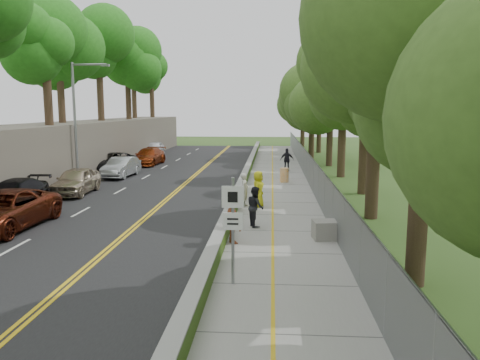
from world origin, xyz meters
TOP-DOWN VIEW (x-y plane):
  - ground at (0.00, 0.00)m, footprint 140.00×140.00m
  - road at (-5.40, 15.00)m, footprint 11.20×66.00m
  - sidewalk at (2.55, 15.00)m, footprint 4.20×66.00m
  - jersey_barrier at (0.25, 15.00)m, footprint 0.42×66.00m
  - rock_embankment at (-13.50, 15.00)m, footprint 5.00×66.00m
  - chainlink_fence at (4.65, 15.00)m, footprint 0.04×66.00m
  - trees_embankment at (-13.00, 15.00)m, footprint 6.40×66.00m
  - trees_fenceside at (7.00, 15.00)m, footprint 7.00×66.00m
  - streetlight at (-10.46, 14.00)m, footprint 2.52×0.22m
  - signpost at (1.05, -3.02)m, footprint 0.62×0.09m
  - construction_barrel at (3.00, 16.11)m, footprint 0.60×0.60m
  - concrete_block at (4.30, 1.91)m, footprint 1.19×0.96m
  - car_2 at (-9.04, 2.50)m, footprint 2.85×5.89m
  - car_3 at (-10.60, 5.90)m, footprint 2.42×5.42m
  - car_4 at (-9.44, 10.78)m, footprint 2.02×4.66m
  - car_5 at (-9.00, 17.81)m, footprint 1.84×4.53m
  - car_6 at (-10.60, 20.77)m, footprint 2.85×5.57m
  - car_7 at (-9.00, 25.53)m, footprint 2.41×5.27m
  - car_8 at (-10.60, 33.98)m, footprint 2.26×4.72m
  - painter_0 at (1.45, 7.77)m, footprint 0.79×1.02m
  - painter_1 at (0.75, 7.82)m, footprint 0.53×0.70m
  - painter_2 at (1.45, 3.70)m, footprint 0.90×1.01m
  - painter_3 at (0.75, 1.10)m, footprint 1.12×1.41m
  - person_far at (3.36, 21.88)m, footprint 1.12×0.54m

SIDE VIEW (x-z plane):
  - ground at x=0.00m, z-range 0.00..0.00m
  - road at x=-5.40m, z-range 0.00..0.04m
  - sidewalk at x=2.55m, z-range 0.00..0.05m
  - jersey_barrier at x=0.25m, z-range 0.00..0.60m
  - concrete_block at x=4.30m, z-range 0.05..0.78m
  - construction_barrel at x=3.00m, z-range 0.05..1.03m
  - car_5 at x=-9.00m, z-range 0.04..1.50m
  - car_7 at x=-9.00m, z-range 0.04..1.54m
  - car_6 at x=-10.60m, z-range 0.04..1.54m
  - car_3 at x=-10.60m, z-range 0.04..1.58m
  - car_8 at x=-10.60m, z-range 0.04..1.60m
  - car_4 at x=-9.44m, z-range 0.04..1.60m
  - car_2 at x=-9.04m, z-range 0.04..1.65m
  - painter_1 at x=0.75m, z-range 0.05..1.78m
  - painter_2 at x=1.45m, z-range 0.05..1.78m
  - person_far at x=3.36m, z-range 0.05..1.90m
  - painter_0 at x=1.45m, z-range 0.05..1.91m
  - chainlink_fence at x=4.65m, z-range 0.00..2.00m
  - painter_3 at x=0.75m, z-range 0.05..1.95m
  - signpost at x=1.05m, z-range 0.41..3.51m
  - rock_embankment at x=-13.50m, z-range 0.00..4.00m
  - streetlight at x=-10.46m, z-range 0.64..8.64m
  - trees_fenceside at x=7.00m, z-range 0.00..14.00m
  - trees_embankment at x=-13.00m, z-range 4.00..17.00m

